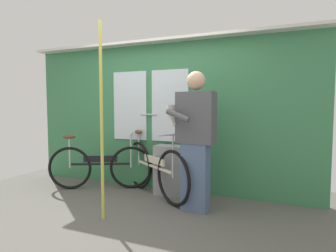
{
  "coord_description": "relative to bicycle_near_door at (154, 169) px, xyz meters",
  "views": [
    {
      "loc": [
        1.74,
        -2.68,
        1.32
      ],
      "look_at": [
        0.36,
        0.69,
        1.06
      ],
      "focal_mm": 29.65,
      "sensor_mm": 36.0,
      "label": 1
    }
  ],
  "objects": [
    {
      "name": "handrail_pole",
      "position": [
        -0.19,
        -0.98,
        0.74
      ],
      "size": [
        0.04,
        0.04,
        2.28
      ],
      "primitive_type": "cylinder",
      "color": "#C6C14C",
      "rests_on": "ground_plane"
    },
    {
      "name": "passenger_reading_newspaper",
      "position": [
        0.72,
        -0.32,
        0.53
      ],
      "size": [
        0.6,
        0.54,
        1.74
      ],
      "rotation": [
        0.0,
        0.0,
        3.01
      ],
      "color": "slate",
      "rests_on": "ground_plane"
    },
    {
      "name": "train_door_wall",
      "position": [
        -0.04,
        0.38,
        0.81
      ],
      "size": [
        4.69,
        0.28,
        2.32
      ],
      "color": "#387A4C",
      "rests_on": "ground_plane"
    },
    {
      "name": "trash_bin_by_wall",
      "position": [
        0.19,
        0.16,
        -0.03
      ],
      "size": [
        0.43,
        0.28,
        0.73
      ],
      "primitive_type": "cube",
      "color": "gray",
      "rests_on": "ground_plane"
    },
    {
      "name": "bicycle_leaning_behind",
      "position": [
        -0.94,
        -0.02,
        -0.03
      ],
      "size": [
        1.51,
        0.77,
        0.89
      ],
      "rotation": [
        0.0,
        0.0,
        0.44
      ],
      "color": "black",
      "rests_on": "ground_plane"
    },
    {
      "name": "bicycle_near_door",
      "position": [
        0.0,
        0.0,
        0.0
      ],
      "size": [
        1.44,
        1.01,
        0.96
      ],
      "rotation": [
        0.0,
        0.0,
        -0.6
      ],
      "color": "black",
      "rests_on": "ground_plane"
    },
    {
      "name": "ground_plane",
      "position": [
        -0.03,
        -0.95,
        -0.42
      ],
      "size": [
        5.69,
        4.26,
        0.04
      ],
      "primitive_type": "cube",
      "color": "#56544F"
    }
  ]
}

